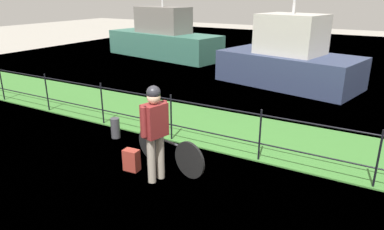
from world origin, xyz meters
TOP-DOWN VIEW (x-y plane):
  - ground_plane at (0.00, 0.00)m, footprint 60.00×60.00m
  - grass_strip at (0.00, 3.08)m, footprint 27.00×2.40m
  - harbor_water at (0.00, 10.67)m, footprint 30.00×30.00m
  - iron_fence at (0.00, 1.94)m, footprint 18.04×0.04m
  - bicycle_main at (-0.34, 0.84)m, footprint 1.66×0.43m
  - wooden_crate at (-0.70, 0.93)m, footprint 0.39×0.36m
  - terrier_dog at (-0.68, 0.92)m, footprint 0.32×0.20m
  - cyclist_person at (-0.28, 0.36)m, footprint 0.34×0.53m
  - backpack_on_paving at (-0.87, 0.42)m, footprint 0.29×0.20m
  - mooring_bollard at (-2.16, 1.44)m, footprint 0.20×0.20m
  - moored_boat_near at (-7.17, 10.64)m, footprint 6.42×3.01m
  - moored_boat_mid at (-0.20, 8.14)m, footprint 5.05×3.23m

SIDE VIEW (x-z plane):
  - ground_plane at x=0.00m, z-range 0.00..0.00m
  - harbor_water at x=0.00m, z-range 0.00..0.00m
  - grass_strip at x=0.00m, z-range 0.00..0.03m
  - backpack_on_paving at x=-0.87m, z-range 0.00..0.40m
  - mooring_bollard at x=-2.16m, z-range 0.00..0.46m
  - bicycle_main at x=-0.34m, z-range 0.02..0.69m
  - iron_fence at x=0.00m, z-range 0.09..1.13m
  - wooden_crate at x=-0.70m, z-range 0.67..0.92m
  - moored_boat_mid at x=-0.20m, z-range -1.13..2.87m
  - moored_boat_near at x=-7.17m, z-range -1.12..2.89m
  - terrier_dog at x=-0.68m, z-range 0.91..1.09m
  - cyclist_person at x=-0.28m, z-range 0.16..1.84m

